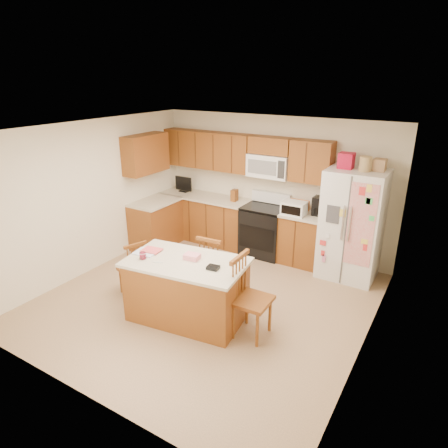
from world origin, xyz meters
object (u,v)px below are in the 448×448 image
Objects in this scene: refrigerator at (352,224)px; windsor_chair_back at (214,267)px; windsor_chair_right at (250,299)px; windsor_chair_left at (133,269)px; stove at (264,230)px; island at (187,289)px.

refrigerator is 2.10× the size of windsor_chair_back.
windsor_chair_back is 0.89× the size of windsor_chair_right.
windsor_chair_right reaches higher than windsor_chair_left.
stove is 1.74m from windsor_chair_back.
windsor_chair_right is at bearing 0.02° from windsor_chair_left.
stove is 1.04× the size of windsor_chair_right.
refrigerator is at bearing 46.72° from windsor_chair_back.
windsor_chair_right is at bearing -33.11° from windsor_chair_back.
island is 0.72m from windsor_chair_back.
windsor_chair_right is (-0.64, -2.29, -0.41)m from refrigerator.
refrigerator is at bearing 41.11° from windsor_chair_left.
island is at bearing -122.91° from refrigerator.
windsor_chair_left is 0.80× the size of windsor_chair_right.
refrigerator reaches higher than windsor_chair_right.
island is at bearing -89.45° from stove.
windsor_chair_left is (-1.05, -2.35, -0.06)m from stove.
windsor_chair_left is at bearing -149.59° from windsor_chair_back.
windsor_chair_back is (1.04, 0.61, 0.05)m from windsor_chair_left.
windsor_chair_right is (0.94, -0.61, 0.06)m from windsor_chair_back.
island is at bearing -5.54° from windsor_chair_left.
windsor_chair_back is at bearing 30.41° from windsor_chair_left.
windsor_chair_back is at bearing -133.28° from refrigerator.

